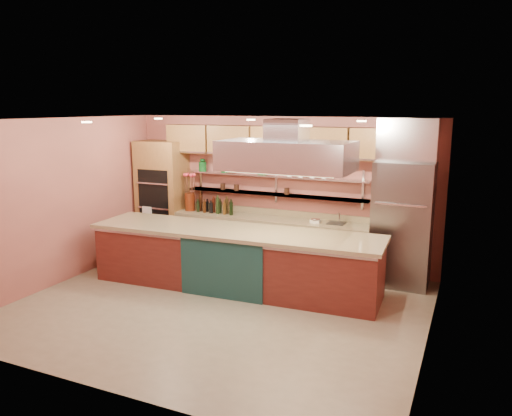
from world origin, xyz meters
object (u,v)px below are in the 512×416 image
at_px(refrigerator, 402,224).
at_px(copper_kettle, 231,169).
at_px(green_canister, 262,169).
at_px(island, 234,259).
at_px(kitchen_scale, 315,220).
at_px(flower_vase, 190,202).

bearing_deg(refrigerator, copper_kettle, 176.02).
xyz_separation_m(refrigerator, green_canister, (-2.66, 0.23, 0.77)).
height_order(refrigerator, green_canister, refrigerator).
bearing_deg(island, copper_kettle, 115.35).
bearing_deg(green_canister, copper_kettle, 180.00).
height_order(island, kitchen_scale, kitchen_scale).
bearing_deg(refrigerator, kitchen_scale, 179.62).
xyz_separation_m(refrigerator, island, (-2.49, -1.30, -0.55)).
bearing_deg(flower_vase, green_canister, 8.50).
relative_size(refrigerator, copper_kettle, 12.40).
height_order(island, flower_vase, flower_vase).
height_order(kitchen_scale, copper_kettle, copper_kettle).
xyz_separation_m(flower_vase, copper_kettle, (0.82, 0.22, 0.67)).
xyz_separation_m(flower_vase, kitchen_scale, (2.62, 0.00, -0.13)).
relative_size(island, kitchen_scale, 28.01).
height_order(copper_kettle, green_canister, green_canister).
distance_m(refrigerator, copper_kettle, 3.40).
height_order(kitchen_scale, green_canister, green_canister).
distance_m(refrigerator, flower_vase, 4.13).
bearing_deg(kitchen_scale, green_canister, 173.10).
bearing_deg(flower_vase, copper_kettle, 15.02).
relative_size(refrigerator, green_canister, 10.48).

